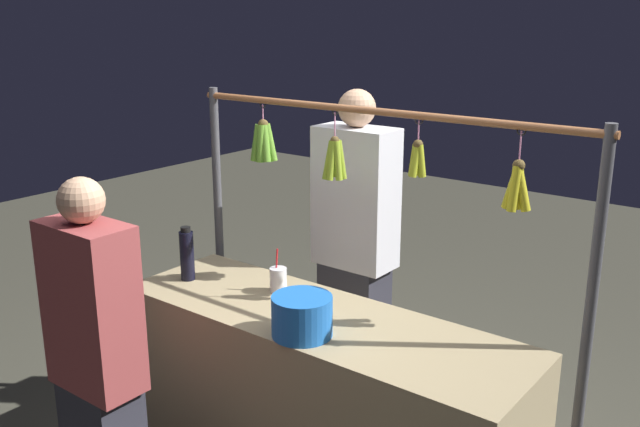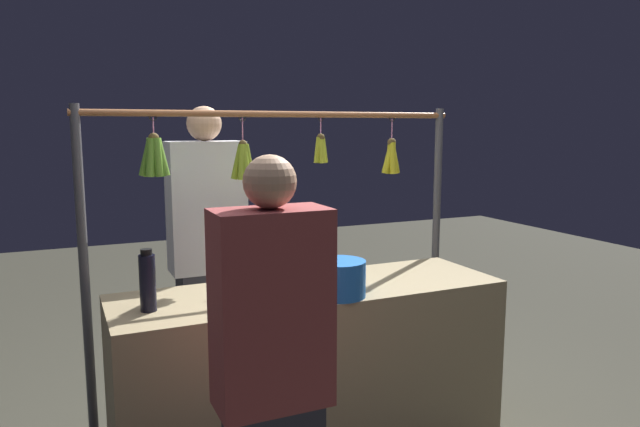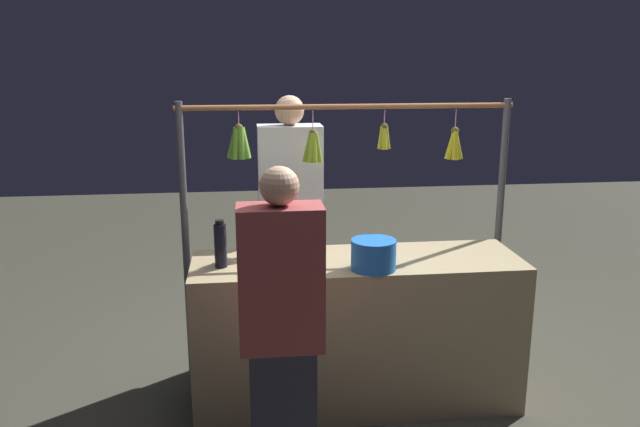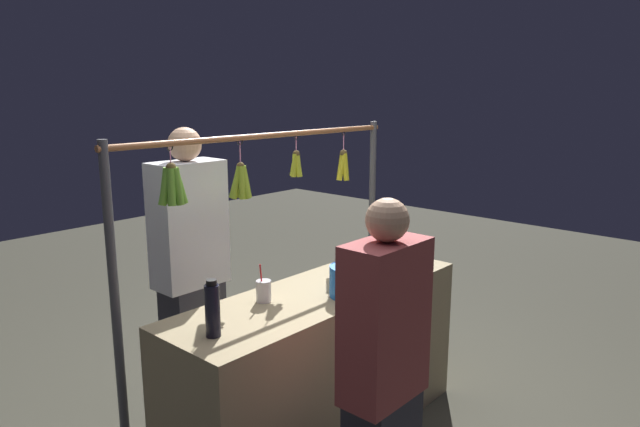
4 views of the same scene
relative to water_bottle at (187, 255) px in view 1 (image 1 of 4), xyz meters
The scene contains 7 objects.
market_counter 0.94m from the water_bottle, behind, with size 1.85×0.58×0.88m, color tan.
display_rack 0.85m from the water_bottle, 148.52° to the right, with size 2.02×0.13×1.73m.
water_bottle is the anchor object (origin of this frame).
blue_bucket 0.82m from the water_bottle, behind, with size 0.24×0.24×0.16m, color blue.
drink_cup 0.47m from the water_bottle, 161.29° to the right, with size 0.08×0.08×0.20m.
vendor_person 0.89m from the water_bottle, 119.50° to the right, with size 0.41×0.22×1.74m.
customer_person 0.81m from the water_bottle, 111.57° to the left, with size 0.37×0.20×1.55m.
Camera 1 is at (-1.66, 2.14, 2.10)m, focal length 39.46 mm.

